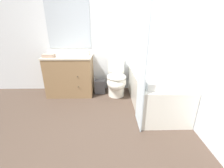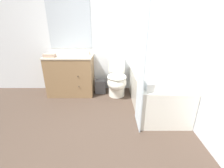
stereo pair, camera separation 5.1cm
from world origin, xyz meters
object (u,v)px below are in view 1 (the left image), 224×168
object	(u,v)px
toilet	(116,81)
bathtub	(154,90)
wastebasket	(100,86)
bath_towel_folded	(158,86)
sink_faucet	(70,53)
vanity_cabinet	(70,75)
soap_dispenser	(87,53)
tissue_box	(86,53)
hand_towel_folded	(49,56)

from	to	relation	value
toilet	bathtub	xyz separation A→B (m)	(0.69, -0.41, -0.04)
wastebasket	bath_towel_folded	distance (m)	1.53
sink_faucet	toilet	size ratio (longest dim) A/B	0.19
vanity_cabinet	toilet	xyz separation A→B (m)	(0.98, -0.11, -0.10)
bath_towel_folded	soap_dispenser	bearing A→B (deg)	134.96
tissue_box	soap_dispenser	size ratio (longest dim) A/B	1.04
hand_towel_folded	toilet	bearing A→B (deg)	1.89
bathtub	tissue_box	xyz separation A→B (m)	(-1.33, 0.66, 0.59)
bathtub	bath_towel_folded	bearing A→B (deg)	-104.18
sink_faucet	hand_towel_folded	world-z (taller)	sink_faucet
bathtub	bath_towel_folded	world-z (taller)	bath_towel_folded
vanity_cabinet	toilet	distance (m)	0.99
wastebasket	tissue_box	world-z (taller)	tissue_box
wastebasket	soap_dispenser	size ratio (longest dim) A/B	2.11
bathtub	soap_dispenser	world-z (taller)	soap_dispenser
soap_dispenser	bath_towel_folded	size ratio (longest dim) A/B	0.42
toilet	soap_dispenser	world-z (taller)	soap_dispenser
vanity_cabinet	tissue_box	distance (m)	0.59
bathtub	soap_dispenser	distance (m)	1.52
vanity_cabinet	hand_towel_folded	size ratio (longest dim) A/B	4.45
wastebasket	hand_towel_folded	distance (m)	1.22
tissue_box	soap_dispenser	bearing A→B (deg)	-73.14
bathtub	hand_towel_folded	world-z (taller)	hand_towel_folded
sink_faucet	wastebasket	world-z (taller)	sink_faucet
hand_towel_folded	sink_faucet	bearing A→B (deg)	44.92
vanity_cabinet	soap_dispenser	size ratio (longest dim) A/B	6.93
bathtub	hand_towel_folded	size ratio (longest dim) A/B	7.29
sink_faucet	hand_towel_folded	size ratio (longest dim) A/B	0.66
bathtub	wastebasket	distance (m)	1.19
wastebasket	soap_dispenser	xyz separation A→B (m)	(-0.24, -0.02, 0.75)
toilet	wastebasket	world-z (taller)	toilet
soap_dispenser	bath_towel_folded	xyz separation A→B (m)	(1.13, -1.13, -0.27)
hand_towel_folded	wastebasket	bearing A→B (deg)	10.53
vanity_cabinet	hand_towel_folded	xyz separation A→B (m)	(-0.33, -0.15, 0.45)
bathtub	wastebasket	bearing A→B (deg)	152.61
toilet	tissue_box	size ratio (longest dim) A/B	5.23
sink_faucet	toilet	world-z (taller)	sink_faucet
bathtub	wastebasket	size ratio (longest dim) A/B	5.37
bathtub	bath_towel_folded	size ratio (longest dim) A/B	4.72
sink_faucet	bath_towel_folded	xyz separation A→B (m)	(1.52, -1.30, -0.24)
bathtub	tissue_box	world-z (taller)	tissue_box
bathtub	tissue_box	distance (m)	1.59
toilet	hand_towel_folded	xyz separation A→B (m)	(-1.32, -0.04, 0.54)
wastebasket	hand_towel_folded	world-z (taller)	hand_towel_folded
sink_faucet	toilet	xyz separation A→B (m)	(0.98, -0.29, -0.54)
bath_towel_folded	tissue_box	bearing A→B (deg)	132.81
toilet	wastebasket	bearing A→B (deg)	159.23
vanity_cabinet	soap_dispenser	world-z (taller)	soap_dispenser
sink_faucet	soap_dispenser	world-z (taller)	soap_dispenser
vanity_cabinet	bath_towel_folded	xyz separation A→B (m)	(1.52, -1.12, 0.20)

